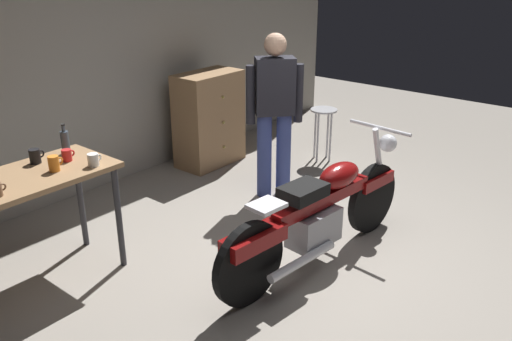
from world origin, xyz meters
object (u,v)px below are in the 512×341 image
at_px(mug_white_ceramic, 93,160).
at_px(bottle, 65,142).
at_px(mug_red_diner, 67,155).
at_px(mug_orange_travel, 54,163).
at_px(person_standing, 275,109).
at_px(mug_black_matte, 35,156).
at_px(wooden_dresser, 209,119).
at_px(motorcycle, 320,212).
at_px(shop_stool, 323,120).

xyz_separation_m(mug_white_ceramic, bottle, (0.02, 0.40, 0.05)).
bearing_deg(mug_red_diner, mug_orange_travel, -147.82).
distance_m(person_standing, mug_black_matte, 2.31).
relative_size(wooden_dresser, mug_orange_travel, 9.53).
xyz_separation_m(person_standing, mug_white_ceramic, (-2.00, 0.15, 0.02)).
xyz_separation_m(mug_red_diner, mug_white_ceramic, (0.06, -0.25, 0.00)).
distance_m(motorcycle, shop_stool, 2.37).
relative_size(shop_stool, mug_white_ceramic, 5.62).
xyz_separation_m(mug_red_diner, mug_black_matte, (-0.18, 0.14, 0.01)).
height_order(motorcycle, bottle, bottle).
xyz_separation_m(motorcycle, mug_white_ceramic, (-1.19, 1.25, 0.50)).
relative_size(motorcycle, person_standing, 1.31).
height_order(mug_red_diner, mug_orange_travel, mug_orange_travel).
relative_size(wooden_dresser, mug_white_ceramic, 9.66).
height_order(motorcycle, person_standing, person_standing).
distance_m(wooden_dresser, mug_white_ceramic, 2.49).
distance_m(wooden_dresser, mug_black_matte, 2.60).
distance_m(person_standing, mug_white_ceramic, 2.01).
distance_m(mug_white_ceramic, bottle, 0.40).
xyz_separation_m(mug_black_matte, mug_orange_travel, (0.00, -0.25, 0.00)).
distance_m(shop_stool, mug_black_matte, 3.49).
relative_size(mug_red_diner, mug_white_ceramic, 0.93).
distance_m(mug_black_matte, mug_orange_travel, 0.25).
bearing_deg(mug_black_matte, bottle, 2.07).
height_order(shop_stool, mug_orange_travel, mug_orange_travel).
xyz_separation_m(motorcycle, mug_orange_travel, (-1.43, 1.38, 0.51)).
distance_m(mug_black_matte, mug_white_ceramic, 0.46).
distance_m(person_standing, bottle, 2.06).
bearing_deg(mug_red_diner, shop_stool, -4.08).
height_order(wooden_dresser, mug_white_ceramic, wooden_dresser).
height_order(person_standing, bottle, person_standing).
distance_m(shop_stool, bottle, 3.23).
bearing_deg(motorcycle, mug_black_matte, 136.91).
relative_size(shop_stool, bottle, 2.66).
bearing_deg(motorcycle, mug_white_ceramic, 139.35).
height_order(motorcycle, wooden_dresser, wooden_dresser).
relative_size(wooden_dresser, bottle, 4.56).
distance_m(mug_red_diner, mug_orange_travel, 0.21).
distance_m(mug_black_matte, bottle, 0.27).
bearing_deg(person_standing, wooden_dresser, -59.17).
bearing_deg(person_standing, mug_red_diner, 31.89).
bearing_deg(shop_stool, mug_red_diner, 175.92).
distance_m(person_standing, mug_orange_travel, 2.26).
bearing_deg(person_standing, bottle, 27.29).
bearing_deg(person_standing, motorcycle, 96.04).
bearing_deg(mug_red_diner, mug_white_ceramic, -75.39).
bearing_deg(mug_orange_travel, motorcycle, -44.09).
xyz_separation_m(motorcycle, shop_stool, (2.01, 1.26, 0.05)).
xyz_separation_m(wooden_dresser, mug_black_matte, (-2.49, -0.61, 0.41)).
bearing_deg(motorcycle, mug_orange_travel, 141.59).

